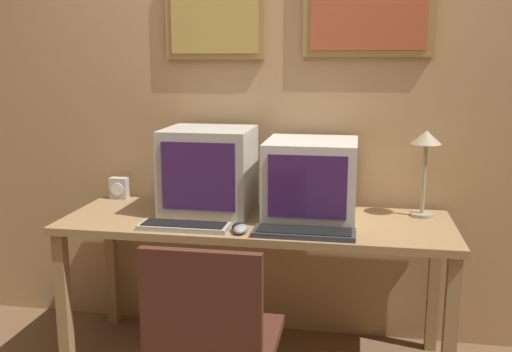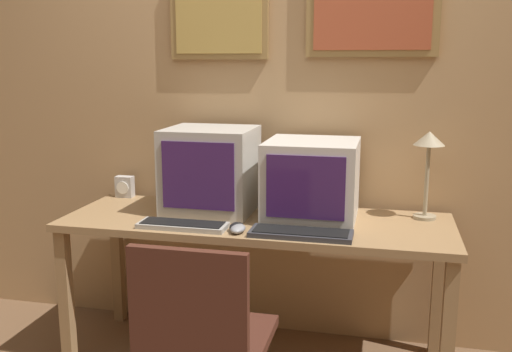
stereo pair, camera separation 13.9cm
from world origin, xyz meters
name	(u,v)px [view 1 (the left image)]	position (x,y,z in m)	size (l,w,h in m)	color
wall_back	(269,97)	(0.00, 1.18, 1.31)	(8.00, 0.08, 2.60)	tan
desk	(256,235)	(0.00, 0.79, 0.66)	(1.87, 0.64, 0.74)	#99754C
monitor_left	(209,170)	(-0.26, 0.89, 0.96)	(0.43, 0.40, 0.42)	#B7B2A8
monitor_right	(311,179)	(0.26, 0.87, 0.93)	(0.43, 0.44, 0.38)	beige
keyboard_main	(184,226)	(-0.29, 0.57, 0.76)	(0.41, 0.14, 0.03)	#A8A399
keyboard_side	(304,232)	(0.25, 0.57, 0.76)	(0.45, 0.16, 0.03)	#333338
mouse_near_keyboard	(241,229)	(-0.03, 0.55, 0.76)	(0.06, 0.11, 0.04)	gray
mouse_far_corner	(239,227)	(-0.04, 0.58, 0.76)	(0.06, 0.10, 0.04)	black
desk_clock	(119,188)	(-0.82, 1.06, 0.80)	(0.10, 0.06, 0.12)	#B7B2AD
desk_lamp	(426,149)	(0.80, 0.98, 1.08)	(0.15, 0.15, 0.42)	tan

